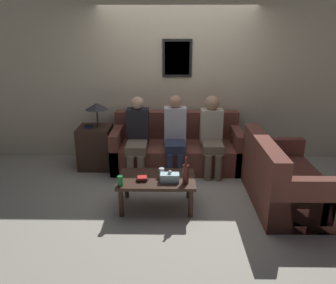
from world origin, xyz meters
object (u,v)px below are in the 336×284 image
Objects in this scene: couch_side at (282,181)px; coffee_table at (157,182)px; couch_main at (177,149)px; person_middle at (175,133)px; wine_bottle at (186,173)px; person_right at (212,133)px; drinking_glass at (162,172)px; person_left at (137,134)px.

couch_side is 1.55× the size of coffee_table.
person_middle is (-0.03, -0.18, 0.33)m from couch_main.
wine_bottle is 0.28× the size of person_right.
person_right is (-0.81, 0.99, 0.34)m from couch_side.
person_middle is at bearing 80.88° from drinking_glass.
person_right reaches higher than couch_side.
person_left is 0.59m from person_middle.
person_middle is (0.24, 1.14, 0.29)m from coffee_table.
couch_side reaches higher than coffee_table.
person_right reaches higher than couch_main.
coffee_table is 0.80× the size of person_middle.
couch_main is at bearing 80.93° from drinking_glass.
person_left reaches higher than drinking_glass.
couch_main is 0.38m from person_middle.
person_middle is at bearing 4.41° from person_left.
coffee_table is 1.18m from person_left.
couch_side is at bearing -41.18° from couch_main.
couch_main is at bearing 78.59° from coffee_table.
coffee_table is at bearing -101.81° from person_middle.
person_middle is at bearing -98.79° from couch_main.
wine_bottle reaches higher than coffee_table.
couch_main is at bearing 160.47° from person_right.
person_right is at bearing -19.53° from couch_main.
couch_side reaches higher than drinking_glass.
coffee_table is 0.43m from wine_bottle.
drinking_glass is 1.13m from person_middle.
drinking_glass is at bearing -99.12° from person_middle.
person_right is at bearing 70.56° from wine_bottle.
couch_main is at bearing 48.82° from couch_side.
person_middle reaches higher than coffee_table.
wine_bottle is 1.30m from person_middle.
wine_bottle is at bearing -21.88° from coffee_table.
person_middle is (-1.38, 1.00, 0.33)m from couch_side.
person_middle reaches higher than wine_bottle.
wine_bottle is 1.43m from person_left.
person_left reaches higher than couch_side.
couch_side is 1.24× the size of person_middle.
person_left is (-0.61, -0.23, 0.32)m from couch_main.
couch_main is 1.72× the size of person_middle.
couch_main and couch_side have the same top height.
person_right is (0.45, 1.28, 0.11)m from wine_bottle.
wine_bottle is 0.35m from drinking_glass.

